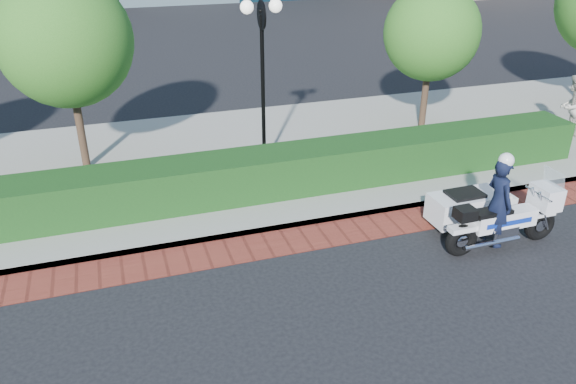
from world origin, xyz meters
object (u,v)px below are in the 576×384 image
object	(u,v)px
pedestrian	(572,107)
tree_c	(432,33)
lamppost	(262,59)
police_motorcycle	(488,209)
tree_b	(65,41)

from	to	relation	value
pedestrian	tree_c	bearing A→B (deg)	-58.04
lamppost	police_motorcycle	world-z (taller)	lamppost
lamppost	pedestrian	distance (m)	9.33
lamppost	tree_b	xyz separation A→B (m)	(-4.50, 1.30, 0.48)
pedestrian	lamppost	bearing A→B (deg)	-32.54
tree_b	police_motorcycle	size ratio (longest dim) A/B	1.88
police_motorcycle	pedestrian	xyz separation A→B (m)	(5.73, 4.04, 0.38)
tree_b	lamppost	bearing A→B (deg)	-16.11
tree_c	police_motorcycle	bearing A→B (deg)	-108.97
lamppost	tree_c	bearing A→B (deg)	13.30
lamppost	pedestrian	size ratio (longest dim) A/B	2.20
tree_c	pedestrian	xyz separation A→B (m)	(3.61, -2.16, -1.94)
lamppost	pedestrian	bearing A→B (deg)	-5.37
police_motorcycle	lamppost	bearing A→B (deg)	123.84
police_motorcycle	tree_b	bearing A→B (deg)	141.09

